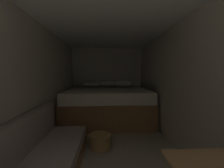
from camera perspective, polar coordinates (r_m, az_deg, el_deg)
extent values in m
plane|color=#A39984|center=(2.51, -1.17, -25.61)|extent=(7.03, 7.03, 0.00)
cube|color=beige|center=(4.72, -1.95, 1.60)|extent=(2.31, 0.05, 2.06)
cube|color=beige|center=(2.44, -28.86, -1.47)|extent=(0.05, 5.03, 2.06)
cube|color=beige|center=(2.48, 25.87, -1.26)|extent=(0.05, 5.03, 2.06)
cube|color=white|center=(2.33, -1.25, 25.23)|extent=(2.31, 5.03, 0.05)
cube|color=olive|center=(3.89, -1.76, -10.00)|extent=(2.09, 1.73, 0.58)
cube|color=beige|center=(3.81, -1.78, -3.93)|extent=(2.05, 1.69, 0.26)
ellipsoid|color=white|center=(4.44, -7.98, 0.11)|extent=(0.57, 0.36, 0.19)
ellipsoid|color=white|center=(4.45, 4.17, 0.15)|extent=(0.57, 0.36, 0.19)
ellipsoid|color=white|center=(4.42, -1.90, 0.13)|extent=(0.57, 0.36, 0.19)
cube|color=#A8998E|center=(1.80, -37.74, -20.63)|extent=(0.12, 2.51, 0.44)
cylinder|color=olive|center=(2.63, -4.68, -21.44)|extent=(0.36, 0.36, 0.22)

